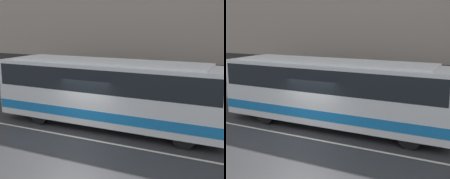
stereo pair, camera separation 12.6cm
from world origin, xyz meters
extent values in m
plane|color=#2D2D30|center=(0.00, 0.00, 0.00)|extent=(60.00, 60.00, 0.00)
cube|color=gray|center=(0.00, 5.33, 0.09)|extent=(60.00, 2.66, 0.18)
cube|color=#2D2B28|center=(0.00, 6.65, 1.40)|extent=(60.00, 0.06, 2.80)
cube|color=beige|center=(0.00, 0.00, 0.00)|extent=(54.00, 0.14, 0.01)
cube|color=white|center=(0.46, 1.94, 1.77)|extent=(11.40, 2.53, 2.85)
cube|color=#1972BF|center=(0.46, 1.94, 0.90)|extent=(11.34, 2.55, 0.45)
cube|color=black|center=(0.46, 1.94, 2.48)|extent=(11.05, 2.55, 1.08)
cube|color=white|center=(0.46, 1.94, 3.26)|extent=(9.69, 2.15, 0.12)
cylinder|color=black|center=(4.55, 0.84, 0.49)|extent=(0.99, 0.28, 0.99)
cylinder|color=black|center=(4.55, 3.04, 0.49)|extent=(0.99, 0.28, 0.99)
cylinder|color=black|center=(-2.84, 0.84, 0.49)|extent=(0.99, 0.28, 0.99)
cylinder|color=black|center=(-2.84, 3.04, 0.49)|extent=(0.99, 0.28, 0.99)
camera|label=1|loc=(7.15, -11.27, 5.04)|focal=50.00mm
camera|label=2|loc=(7.27, -11.22, 5.04)|focal=50.00mm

